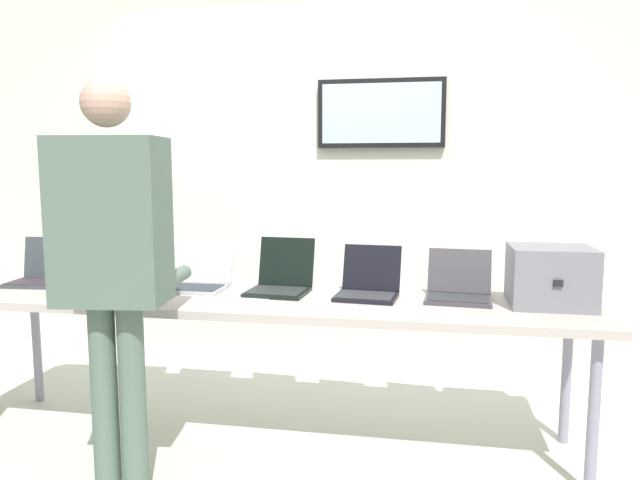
% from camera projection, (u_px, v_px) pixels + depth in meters
% --- Properties ---
extents(ground, '(8.00, 8.00, 0.04)m').
position_uv_depth(ground, '(269.00, 443.00, 3.07)').
color(ground, '#B7BEB0').
extents(back_wall, '(8.00, 0.11, 2.66)m').
position_uv_depth(back_wall, '(311.00, 180.00, 4.00)').
color(back_wall, silver).
rests_on(back_wall, ground).
extents(workbench, '(3.24, 0.70, 0.76)m').
position_uv_depth(workbench, '(267.00, 306.00, 2.98)').
color(workbench, '#B6A8A3').
rests_on(workbench, ground).
extents(equipment_box, '(0.38, 0.35, 0.28)m').
position_uv_depth(equipment_box, '(550.00, 276.00, 2.78)').
color(equipment_box, slate).
rests_on(equipment_box, workbench).
extents(laptop_station_0, '(0.33, 0.31, 0.25)m').
position_uv_depth(laptop_station_0, '(42.00, 273.00, 3.33)').
color(laptop_station_0, '#353C42').
rests_on(laptop_station_0, workbench).
extents(laptop_station_1, '(0.40, 0.37, 0.27)m').
position_uv_depth(laptop_station_1, '(113.00, 275.00, 3.25)').
color(laptop_station_1, black).
rests_on(laptop_station_1, workbench).
extents(laptop_station_2, '(0.38, 0.35, 0.23)m').
position_uv_depth(laptop_station_2, '(193.00, 279.00, 3.19)').
color(laptop_station_2, '#B1B2B8').
rests_on(laptop_station_2, workbench).
extents(laptop_station_3, '(0.33, 0.35, 0.28)m').
position_uv_depth(laptop_station_3, '(281.00, 280.00, 3.10)').
color(laptop_station_3, black).
rests_on(laptop_station_3, workbench).
extents(laptop_station_4, '(0.33, 0.34, 0.25)m').
position_uv_depth(laptop_station_4, '(368.00, 285.00, 2.98)').
color(laptop_station_4, black).
rests_on(laptop_station_4, workbench).
extents(laptop_station_5, '(0.34, 0.35, 0.24)m').
position_uv_depth(laptop_station_5, '(459.00, 288.00, 2.92)').
color(laptop_station_5, '#3B383E').
rests_on(laptop_station_5, workbench).
extents(person, '(0.49, 0.63, 1.78)m').
position_uv_depth(person, '(113.00, 250.00, 2.41)').
color(person, '#53685B').
rests_on(person, ground).
extents(coffee_mug, '(0.08, 0.08, 0.08)m').
position_uv_depth(coffee_mug, '(86.00, 293.00, 2.87)').
color(coffee_mug, black).
rests_on(coffee_mug, workbench).
extents(paper_sheet, '(0.25, 0.32, 0.00)m').
position_uv_depth(paper_sheet, '(238.00, 304.00, 2.82)').
color(paper_sheet, white).
rests_on(paper_sheet, workbench).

